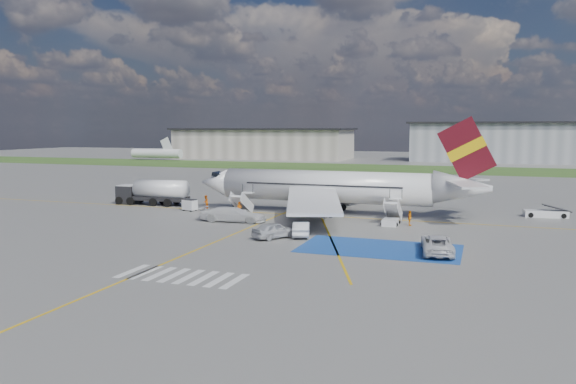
{
  "coord_description": "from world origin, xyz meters",
  "views": [
    {
      "loc": [
        18.5,
        -52.6,
        10.61
      ],
      "look_at": [
        -2.09,
        5.94,
        3.5
      ],
      "focal_mm": 35.0,
      "sensor_mm": 36.0,
      "label": 1
    }
  ],
  "objects_px": {
    "gpu_cart": "(190,206)",
    "van_white_a": "(437,241)",
    "airliner": "(337,187)",
    "car_silver_b": "(301,229)",
    "car_silver_a": "(274,230)",
    "van_white_b": "(233,212)",
    "fuel_tanker": "(153,194)",
    "belt_loader": "(546,214)"
  },
  "relations": [
    {
      "from": "airliner",
      "to": "belt_loader",
      "type": "height_order",
      "value": "airliner"
    },
    {
      "from": "gpu_cart",
      "to": "van_white_a",
      "type": "height_order",
      "value": "van_white_a"
    },
    {
      "from": "car_silver_a",
      "to": "van_white_b",
      "type": "relative_size",
      "value": 0.81
    },
    {
      "from": "fuel_tanker",
      "to": "van_white_b",
      "type": "height_order",
      "value": "fuel_tanker"
    },
    {
      "from": "gpu_cart",
      "to": "van_white_b",
      "type": "distance_m",
      "value": 10.59
    },
    {
      "from": "fuel_tanker",
      "to": "van_white_a",
      "type": "relative_size",
      "value": 1.89
    },
    {
      "from": "van_white_a",
      "to": "belt_loader",
      "type": "bearing_deg",
      "value": -122.1
    },
    {
      "from": "car_silver_a",
      "to": "car_silver_b",
      "type": "xyz_separation_m",
      "value": [
        2.14,
        1.85,
        -0.03
      ]
    },
    {
      "from": "gpu_cart",
      "to": "van_white_b",
      "type": "bearing_deg",
      "value": -17.35
    },
    {
      "from": "gpu_cart",
      "to": "car_silver_a",
      "type": "height_order",
      "value": "car_silver_a"
    },
    {
      "from": "van_white_a",
      "to": "fuel_tanker",
      "type": "bearing_deg",
      "value": -32.19
    },
    {
      "from": "van_white_b",
      "to": "airliner",
      "type": "bearing_deg",
      "value": -52.14
    },
    {
      "from": "fuel_tanker",
      "to": "belt_loader",
      "type": "bearing_deg",
      "value": 4.67
    },
    {
      "from": "van_white_a",
      "to": "van_white_b",
      "type": "height_order",
      "value": "van_white_b"
    },
    {
      "from": "car_silver_b",
      "to": "van_white_a",
      "type": "distance_m",
      "value": 13.56
    },
    {
      "from": "van_white_a",
      "to": "van_white_b",
      "type": "distance_m",
      "value": 24.73
    },
    {
      "from": "airliner",
      "to": "belt_loader",
      "type": "xyz_separation_m",
      "value": [
        24.12,
        6.09,
        -3.0
      ]
    },
    {
      "from": "belt_loader",
      "to": "van_white_b",
      "type": "distance_m",
      "value": 37.25
    },
    {
      "from": "airliner",
      "to": "van_white_a",
      "type": "distance_m",
      "value": 22.47
    },
    {
      "from": "airliner",
      "to": "car_silver_b",
      "type": "bearing_deg",
      "value": -89.28
    },
    {
      "from": "airliner",
      "to": "van_white_a",
      "type": "bearing_deg",
      "value": -53.17
    },
    {
      "from": "belt_loader",
      "to": "car_silver_a",
      "type": "bearing_deg",
      "value": -147.43
    },
    {
      "from": "belt_loader",
      "to": "van_white_b",
      "type": "bearing_deg",
      "value": -164.18
    },
    {
      "from": "fuel_tanker",
      "to": "van_white_a",
      "type": "bearing_deg",
      "value": -26.51
    },
    {
      "from": "belt_loader",
      "to": "van_white_a",
      "type": "xyz_separation_m",
      "value": [
        -10.73,
        -23.97,
        0.63
      ]
    },
    {
      "from": "airliner",
      "to": "belt_loader",
      "type": "distance_m",
      "value": 25.06
    },
    {
      "from": "gpu_cart",
      "to": "airliner",
      "type": "bearing_deg",
      "value": 26.64
    },
    {
      "from": "car_silver_b",
      "to": "gpu_cart",
      "type": "bearing_deg",
      "value": -47.06
    },
    {
      "from": "van_white_a",
      "to": "car_silver_b",
      "type": "bearing_deg",
      "value": -20.99
    },
    {
      "from": "gpu_cart",
      "to": "car_silver_a",
      "type": "distance_m",
      "value": 21.29
    },
    {
      "from": "airliner",
      "to": "gpu_cart",
      "type": "distance_m",
      "value": 19.13
    },
    {
      "from": "fuel_tanker",
      "to": "belt_loader",
      "type": "height_order",
      "value": "fuel_tanker"
    },
    {
      "from": "car_silver_a",
      "to": "van_white_a",
      "type": "distance_m",
      "value": 15.39
    },
    {
      "from": "gpu_cart",
      "to": "van_white_a",
      "type": "distance_m",
      "value": 35.12
    },
    {
      "from": "gpu_cart",
      "to": "van_white_b",
      "type": "xyz_separation_m",
      "value": [
        8.82,
        -5.84,
        0.43
      ]
    },
    {
      "from": "airliner",
      "to": "gpu_cart",
      "type": "relative_size",
      "value": 17.99
    },
    {
      "from": "belt_loader",
      "to": "fuel_tanker",
      "type": "bearing_deg",
      "value": 178.4
    },
    {
      "from": "car_silver_b",
      "to": "fuel_tanker",
      "type": "bearing_deg",
      "value": -45.06
    },
    {
      "from": "gpu_cart",
      "to": "belt_loader",
      "type": "bearing_deg",
      "value": 28.74
    },
    {
      "from": "car_silver_b",
      "to": "car_silver_a",
      "type": "bearing_deg",
      "value": 25.03
    },
    {
      "from": "car_silver_a",
      "to": "car_silver_b",
      "type": "relative_size",
      "value": 1.01
    },
    {
      "from": "gpu_cart",
      "to": "van_white_b",
      "type": "height_order",
      "value": "van_white_b"
    }
  ]
}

